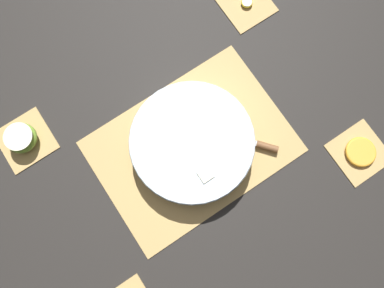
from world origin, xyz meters
The scene contains 10 objects.
ground_plane centered at (0.00, 0.00, 0.00)m, with size 6.00×6.00×0.00m, color black.
bamboo_mat_center centered at (0.00, 0.00, 0.00)m, with size 0.48×0.34×0.01m.
coaster_mat_near_left centered at (-0.35, -0.25, 0.00)m, with size 0.13×0.13×0.01m.
coaster_mat_near_right centered at (0.35, -0.25, 0.00)m, with size 0.13×0.13×0.01m.
coaster_mat_far_left centered at (-0.35, 0.25, 0.00)m, with size 0.13×0.13×0.01m.
fruit_salad_bowl centered at (0.00, 0.00, 0.05)m, with size 0.30×0.30×0.07m.
paring_knife centered at (-0.15, 0.10, 0.01)m, with size 0.10×0.12×0.02m.
apple_half centered at (0.35, -0.25, 0.03)m, with size 0.08×0.08×0.04m.
orange_slice_whole centered at (-0.35, 0.25, 0.01)m, with size 0.08×0.08×0.01m.
banana_coin_single centered at (-0.35, -0.25, 0.01)m, with size 0.03×0.03×0.01m.
Camera 1 is at (0.10, 0.15, 0.94)m, focal length 35.00 mm.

